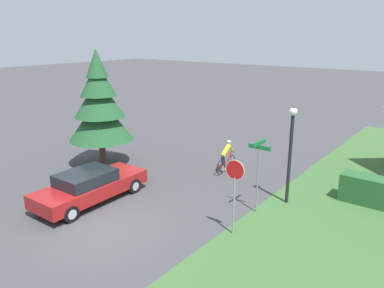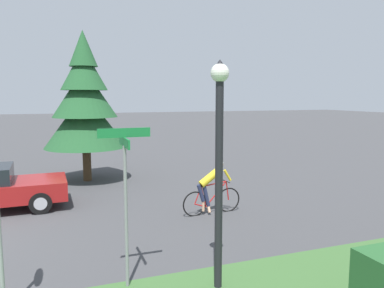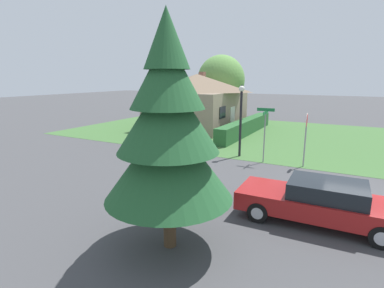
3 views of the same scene
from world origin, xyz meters
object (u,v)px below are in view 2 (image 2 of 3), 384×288
object	(u,v)px
cyclist	(212,188)
street_name_sign	(125,179)
conifer_tall_near	(85,103)
street_lamp	(219,148)

from	to	relation	value
cyclist	street_name_sign	world-z (taller)	street_name_sign
street_name_sign	conifer_tall_near	bearing A→B (deg)	179.87
street_lamp	street_name_sign	distance (m)	1.71
street_lamp	street_name_sign	size ratio (longest dim) A/B	1.40
conifer_tall_near	cyclist	bearing A→B (deg)	27.94
cyclist	conifer_tall_near	world-z (taller)	conifer_tall_near
cyclist	street_name_sign	bearing A→B (deg)	-135.68
street_name_sign	conifer_tall_near	xyz separation A→B (m)	(-9.06, 0.02, 1.17)
cyclist	conifer_tall_near	size ratio (longest dim) A/B	0.31
cyclist	street_lamp	distance (m)	4.57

